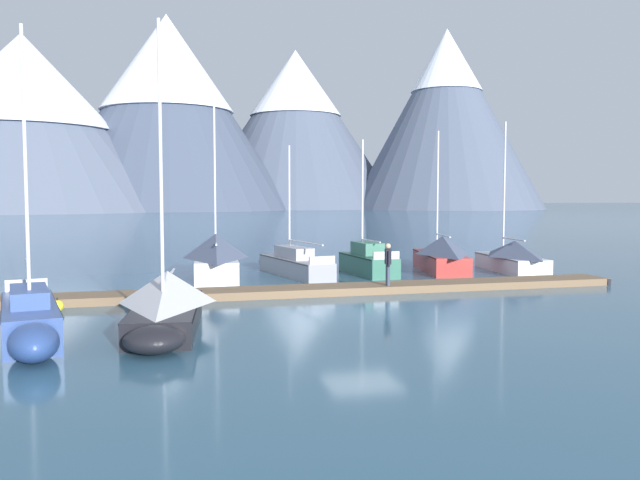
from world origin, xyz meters
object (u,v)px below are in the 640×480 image
Objects in this scene: mooring_buoy_channel_marker at (58,306)px; sailboat_mid_dock_starboard at (291,263)px; person_on_dock at (388,262)px; sailboat_outer_slip at (440,254)px; sailboat_end_of_dock at (510,256)px; sailboat_second_berth at (166,303)px; sailboat_nearest_berth at (30,319)px; sailboat_far_berth at (365,261)px; sailboat_mid_dock_port at (216,257)px.

sailboat_mid_dock_starboard is at bearing 40.36° from mooring_buoy_channel_marker.
sailboat_mid_dock_starboard is 7.25m from person_on_dock.
sailboat_outer_slip is 0.94× the size of sailboat_end_of_dock.
sailboat_outer_slip is (13.82, 11.56, 0.08)m from sailboat_second_berth.
sailboat_second_berth is 1.11× the size of sailboat_end_of_dock.
sailboat_mid_dock_starboard is at bearing 52.76° from sailboat_nearest_berth.
sailboat_nearest_berth is 13.47m from person_on_dock.
sailboat_nearest_berth reaches higher than sailboat_far_berth.
sailboat_mid_dock_port is at bearing 178.02° from sailboat_end_of_dock.
sailboat_second_berth is 14.95m from sailboat_far_berth.
mooring_buoy_channel_marker is (-9.54, -8.11, -0.36)m from sailboat_mid_dock_starboard.
sailboat_mid_dock_port is 15.06m from sailboat_end_of_dock.
sailboat_mid_dock_port is 3.82m from sailboat_mid_dock_starboard.
sailboat_nearest_berth is at bearing -154.43° from person_on_dock.
sailboat_outer_slip is (7.80, -0.25, 0.31)m from sailboat_mid_dock_starboard.
sailboat_end_of_dock is (3.51, -0.94, -0.10)m from sailboat_outer_slip.
mooring_buoy_channel_marker is (-20.86, -6.92, -0.56)m from sailboat_end_of_dock.
sailboat_second_berth is at bearing -149.49° from person_on_dock.
mooring_buoy_channel_marker is at bearing -149.84° from sailboat_far_berth.
person_on_dock is (8.63, 5.08, 0.48)m from sailboat_second_berth.
sailboat_nearest_berth is 21.24m from sailboat_outer_slip.
sailboat_far_berth is 15.30m from mooring_buoy_channel_marker.
mooring_buoy_channel_marker is at bearing -173.48° from person_on_dock.
sailboat_mid_dock_port is 4.98× the size of person_on_dock.
sailboat_nearest_berth is 4.44m from mooring_buoy_channel_marker.
sailboat_mid_dock_port reaches higher than sailboat_mid_dock_starboard.
person_on_dock is (-8.70, -5.54, 0.49)m from sailboat_end_of_dock.
sailboat_mid_dock_port reaches higher than sailboat_far_berth.
sailboat_second_berth is 10.02m from person_on_dock.
sailboat_far_berth reaches higher than sailboat_mid_dock_starboard.
sailboat_far_berth is at bearing -6.60° from sailboat_mid_dock_starboard.
sailboat_mid_dock_port reaches higher than person_on_dock.
sailboat_mid_dock_starboard is at bearing 63.00° from sailboat_second_berth.
sailboat_end_of_dock reaches higher than sailboat_outer_slip.
sailboat_nearest_berth is 1.06× the size of sailboat_end_of_dock.
sailboat_far_berth is 4.13m from sailboat_outer_slip.
person_on_dock is at bearing 30.51° from sailboat_second_berth.
person_on_dock is 12.28m from mooring_buoy_channel_marker.
mooring_buoy_channel_marker is (-5.81, -7.44, -0.80)m from sailboat_mid_dock_port.
sailboat_second_berth is 20.32m from sailboat_end_of_dock.
sailboat_outer_slip is 19.05m from mooring_buoy_channel_marker.
sailboat_far_berth is 7.67m from sailboat_end_of_dock.
mooring_buoy_channel_marker is at bearing -155.60° from sailboat_outer_slip.
sailboat_second_berth is 11.37m from sailboat_mid_dock_port.
sailboat_nearest_berth is 15.74m from sailboat_mid_dock_starboard.
sailboat_mid_dock_starboard is at bearing 111.22° from person_on_dock.
sailboat_second_berth is at bearing -46.32° from mooring_buoy_channel_marker.
sailboat_far_berth is 3.97× the size of person_on_dock.
sailboat_outer_slip is 4.31× the size of person_on_dock.
mooring_buoy_channel_marker is at bearing 133.68° from sailboat_second_berth.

